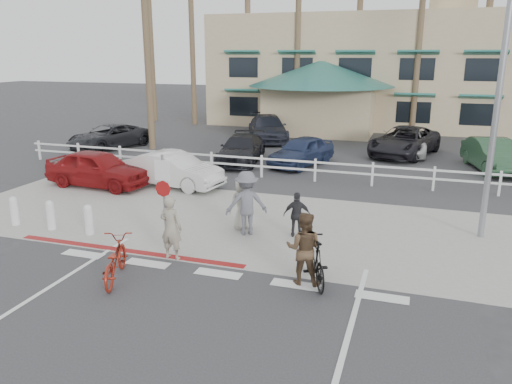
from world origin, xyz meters
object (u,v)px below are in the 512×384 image
(car_red_compact, at_px, (98,168))
(bike_black, at_px, (315,260))
(sign_post, at_px, (164,194))
(car_white_sedan, at_px, (173,170))
(bike_red, at_px, (115,260))

(car_red_compact, bearing_deg, bike_black, -116.45)
(sign_post, distance_m, car_white_sedan, 6.35)
(bike_black, relative_size, car_white_sedan, 0.45)
(car_white_sedan, bearing_deg, sign_post, -144.89)
(car_white_sedan, bearing_deg, bike_red, -152.05)
(sign_post, xyz_separation_m, car_white_sedan, (-2.69, 5.70, -0.74))
(bike_red, xyz_separation_m, car_white_sedan, (-2.74, 8.37, 0.19))
(bike_black, xyz_separation_m, car_red_compact, (-10.31, 6.04, 0.18))
(bike_red, relative_size, car_red_compact, 0.44)
(bike_black, height_order, car_red_compact, car_red_compact)
(car_white_sedan, bearing_deg, bike_black, -123.69)
(sign_post, relative_size, car_white_sedan, 0.68)
(bike_red, bearing_deg, sign_post, -109.41)
(sign_post, height_order, car_red_compact, sign_post)
(bike_red, distance_m, bike_black, 4.82)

